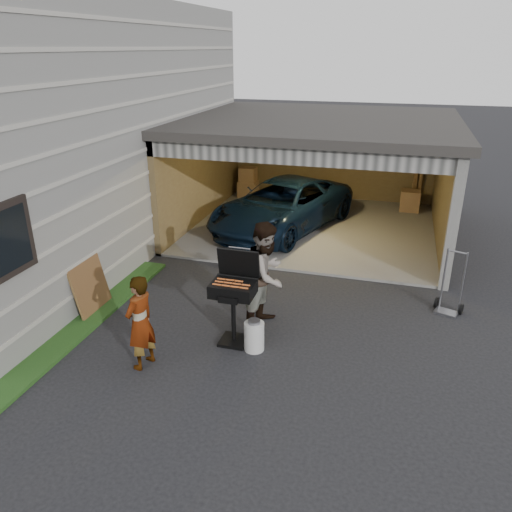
# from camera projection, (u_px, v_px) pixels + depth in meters

# --- Properties ---
(ground) EXTENTS (80.00, 80.00, 0.00)m
(ground) POSITION_uv_depth(u_px,v_px,m) (198.00, 354.00, 7.98)
(ground) COLOR black
(ground) RESTS_ON ground
(house) EXTENTS (7.00, 11.00, 5.50)m
(house) POSITION_uv_depth(u_px,v_px,m) (24.00, 127.00, 11.98)
(house) COLOR #474744
(house) RESTS_ON ground
(groundcover_strip) EXTENTS (0.50, 8.00, 0.06)m
(groundcover_strip) POSITION_uv_depth(u_px,v_px,m) (36.00, 365.00, 7.65)
(groundcover_strip) COLOR #193814
(groundcover_strip) RESTS_ON ground
(garage) EXTENTS (6.80, 6.30, 2.90)m
(garage) POSITION_uv_depth(u_px,v_px,m) (320.00, 157.00, 13.07)
(garage) COLOR #605E59
(garage) RESTS_ON ground
(minivan) EXTENTS (3.50, 5.05, 1.28)m
(minivan) POSITION_uv_depth(u_px,v_px,m) (282.00, 208.00, 13.05)
(minivan) COLOR black
(minivan) RESTS_ON ground
(woman) EXTENTS (0.47, 0.62, 1.51)m
(woman) POSITION_uv_depth(u_px,v_px,m) (140.00, 323.00, 7.41)
(woman) COLOR silver
(woman) RESTS_ON ground
(man) EXTENTS (0.88, 1.04, 1.89)m
(man) POSITION_uv_depth(u_px,v_px,m) (266.00, 275.00, 8.50)
(man) COLOR #412C19
(man) RESTS_ON ground
(bbq_grill) EXTENTS (0.70, 0.61, 1.55)m
(bbq_grill) POSITION_uv_depth(u_px,v_px,m) (234.00, 291.00, 7.98)
(bbq_grill) COLOR black
(bbq_grill) RESTS_ON ground
(propane_tank) EXTENTS (0.43, 0.43, 0.49)m
(propane_tank) POSITION_uv_depth(u_px,v_px,m) (254.00, 336.00, 8.01)
(propane_tank) COLOR silver
(propane_tank) RESTS_ON ground
(plywood_panel) EXTENTS (0.25, 0.91, 1.01)m
(plywood_panel) POSITION_uv_depth(u_px,v_px,m) (90.00, 287.00, 9.09)
(plywood_panel) COLOR #52341C
(plywood_panel) RESTS_ON ground
(hand_truck) EXTENTS (0.54, 0.49, 1.21)m
(hand_truck) POSITION_uv_depth(u_px,v_px,m) (449.00, 301.00, 9.16)
(hand_truck) COLOR slate
(hand_truck) RESTS_ON ground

